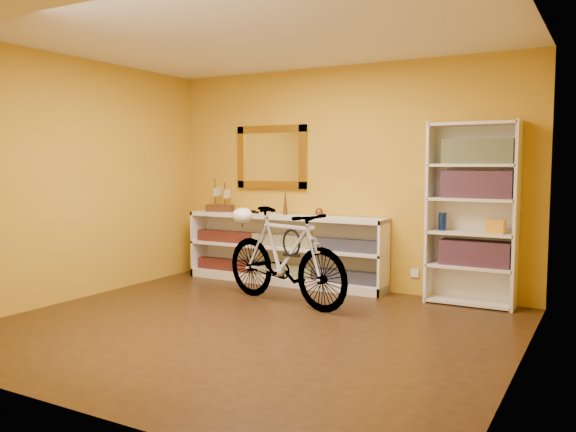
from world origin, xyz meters
The scene contains 24 objects.
floor centered at (0.00, 0.00, -0.01)m, with size 4.50×4.00×0.01m, color black.
ceiling centered at (0.00, 0.00, 2.60)m, with size 4.50×4.00×0.01m, color silver.
back_wall centered at (0.00, 2.00, 1.30)m, with size 4.50×0.01×2.60m, color #B8891B.
left_wall centered at (-2.25, 0.00, 1.30)m, with size 0.01×4.00×2.60m, color #B8891B.
right_wall centered at (2.25, 0.00, 1.30)m, with size 0.01×4.00×2.60m, color #B8891B.
gilt_mirror centered at (-0.95, 1.97, 1.55)m, with size 0.98×0.06×0.78m, color #8A6319.
wall_socket centered at (0.90, 1.99, 0.25)m, with size 0.09×0.01×0.09m, color silver.
console_unit centered at (-0.69, 1.81, 0.42)m, with size 2.60×0.35×0.85m, color silver, non-canonical shape.
cd_row_lower centered at (-0.69, 1.79, 0.17)m, with size 2.50×0.13×0.14m, color black.
cd_row_upper centered at (-0.69, 1.79, 0.54)m, with size 2.50×0.13×0.14m, color #1C547F.
model_ship centered at (-1.64, 1.81, 1.06)m, with size 0.36×0.13×0.42m, color #3C2010, non-canonical shape.
toy_car centered at (-1.11, 1.81, 0.85)m, with size 0.00×0.00×0.00m, color black.
bronze_ornament centered at (-0.66, 1.81, 1.02)m, with size 0.06×0.06×0.35m, color brown.
decorative_orb centered at (-0.21, 1.81, 0.90)m, with size 0.10×0.10×0.10m, color brown.
bookcase centered at (1.53, 1.84, 0.95)m, with size 0.90×0.30×1.90m, color silver, non-canonical shape.
book_row_a centered at (1.58, 1.84, 0.55)m, with size 0.70×0.22×0.26m, color maroon.
book_row_b centered at (1.58, 1.84, 1.25)m, with size 0.70×0.22×0.28m, color maroon.
book_row_c centered at (1.58, 1.84, 1.59)m, with size 0.70×0.22×0.25m, color #1B4C5F.
travel_mug centered at (1.24, 1.82, 0.86)m, with size 0.08×0.08×0.19m, color navy.
red_tin centered at (1.33, 1.87, 1.56)m, with size 0.15×0.15×0.19m, color maroon.
yellow_bag centered at (1.78, 1.80, 0.84)m, with size 0.18×0.12×0.14m, color gold.
bicycle centered at (-0.17, 0.92, 0.51)m, with size 1.72×0.45×1.01m, color silver.
helmet centered at (-0.80, 1.09, 0.89)m, with size 0.23×0.22×0.17m, color white.
u_lock centered at (-0.07, 0.90, 0.66)m, with size 0.21×0.21×0.02m, color black.
Camera 1 is at (2.81, -4.29, 1.46)m, focal length 36.35 mm.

